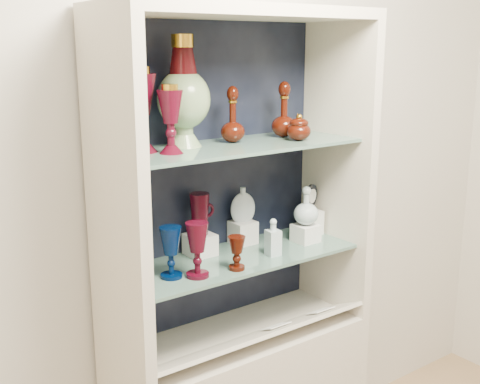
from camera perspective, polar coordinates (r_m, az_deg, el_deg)
wall_back at (r=2.31m, az=-3.23°, el=3.46°), size 3.50×0.02×2.80m
cabinet_back_panel at (r=2.30m, az=-2.79°, el=1.51°), size 0.98×0.02×1.15m
cabinet_side_left at (r=1.91m, az=-11.69°, el=-1.29°), size 0.04×0.40×1.15m
cabinet_side_right at (r=2.46m, az=9.09°, el=2.14°), size 0.04×0.40×1.15m
cabinet_top_cap at (r=2.09m, az=0.00°, el=16.71°), size 1.00×0.40×0.04m
shelf_lower at (r=2.24m, az=-0.30°, el=-6.26°), size 0.92×0.34×0.01m
shelf_upper at (r=2.14m, az=-0.32°, el=4.38°), size 0.92×0.34×0.01m
label_ledge at (r=2.25m, az=1.70°, el=-13.50°), size 0.92×0.17×0.09m
label_card_0 at (r=2.43m, az=7.66°, el=-11.07°), size 0.10×0.06×0.03m
label_card_1 at (r=2.30m, az=3.45°, el=-12.56°), size 0.10×0.06×0.03m
pedestal_lamp_left at (r=1.99m, az=-9.37°, el=7.69°), size 0.14×0.14×0.28m
pedestal_lamp_right at (r=1.95m, az=-6.60°, el=6.88°), size 0.10×0.10×0.22m
enamel_urn at (r=2.08m, az=-5.38°, el=9.47°), size 0.20×0.20×0.38m
ruby_decanter_a at (r=2.17m, az=-0.70°, el=7.69°), size 0.11×0.11×0.23m
ruby_decanter_b at (r=2.30m, az=4.20°, el=7.98°), size 0.12×0.12×0.22m
lidded_bowl at (r=2.23m, az=5.60°, el=6.17°), size 0.10×0.10×0.10m
cobalt_goblet at (r=2.03m, az=-6.57°, el=-5.71°), size 0.10×0.10×0.18m
ruby_goblet_tall at (r=2.03m, az=-4.08°, el=-5.50°), size 0.10×0.10×0.19m
ruby_goblet_small at (r=2.10m, az=-0.31°, el=-5.81°), size 0.07×0.07×0.12m
riser_ruby_pitcher at (r=2.25m, az=-3.80°, el=-4.99°), size 0.10×0.10×0.08m
ruby_pitcher at (r=2.22m, az=-3.85°, el=-2.10°), size 0.12×0.08×0.16m
clear_square_bottle at (r=2.24m, az=3.15°, el=-4.28°), size 0.05×0.05×0.14m
riser_flat_flask at (r=2.37m, az=0.27°, el=-3.84°), size 0.09×0.09×0.09m
flat_flask at (r=2.34m, az=0.27°, el=-1.13°), size 0.11×0.07×0.14m
riser_clear_round_decanter at (r=2.41m, az=6.23°, el=-3.89°), size 0.09×0.09×0.07m
clear_round_decanter at (r=2.38m, az=6.30°, el=-1.39°), size 0.11×0.11×0.15m
riser_cameo_medallion at (r=2.50m, az=6.69°, el=-2.87°), size 0.08×0.08×0.10m
cameo_medallion at (r=2.47m, az=6.76°, el=-0.49°), size 0.10×0.07×0.12m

